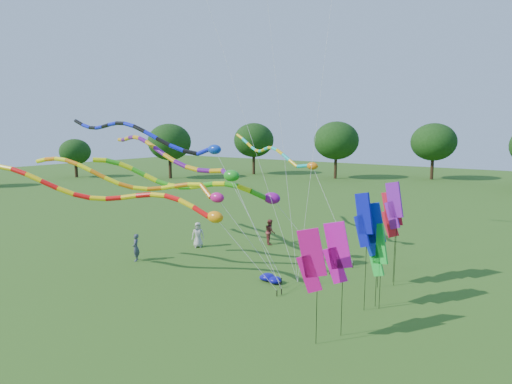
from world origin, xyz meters
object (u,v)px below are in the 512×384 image
Objects in this scene: tube_kite_orange at (146,182)px; person_b at (136,247)px; tube_kite_red at (132,198)px; blue_nylon_heap at (271,277)px; person_c at (270,232)px; person_a at (198,235)px.

tube_kite_orange is 7.97× the size of person_b.
person_b is at bearing 136.33° from tube_kite_orange.
tube_kite_orange is (-0.34, 1.26, 0.68)m from tube_kite_red.
blue_nylon_heap is 0.78× the size of person_c.
tube_kite_red is 8.03m from person_a.
tube_kite_orange is at bearing 84.51° from tube_kite_red.
person_c is (4.66, 7.92, 0.04)m from person_b.
person_a is (-1.52, 5.66, -4.31)m from tube_kite_orange.
blue_nylon_heap is 7.45m from person_c.
tube_kite_red is 7.81× the size of person_c.
blue_nylon_heap is at bearing 15.14° from tube_kite_red.
person_b is at bearing -143.86° from person_a.
tube_kite_orange is 7.58× the size of person_c.
tube_kite_orange reaches higher than person_a.
person_a is at bearing 160.47° from blue_nylon_heap.
tube_kite_orange reaches higher than person_c.
tube_kite_red is at bearing -93.33° from tube_kite_orange.
tube_kite_red is 1.03× the size of tube_kite_orange.
person_b is (-8.74, -1.72, 0.61)m from blue_nylon_heap.
person_a reaches higher than blue_nylon_heap.
tube_kite_red is 8.36m from blue_nylon_heap.
person_c reaches higher than person_a.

